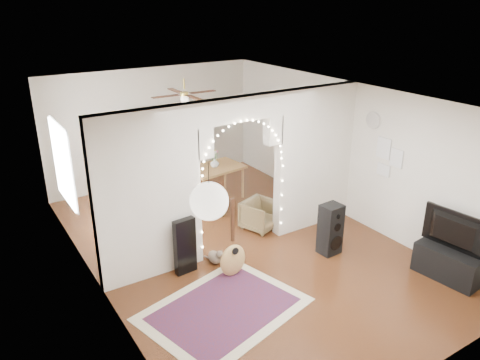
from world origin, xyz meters
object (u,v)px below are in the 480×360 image
dining_chair_right (260,215)px  dining_chair_left (213,204)px  bookcase (160,149)px  floor_speaker (330,229)px  dining_table (215,170)px  acoustic_guitar (233,248)px  media_console (447,264)px

dining_chair_right → dining_chair_left: bearing=93.7°
bookcase → floor_speaker: bearing=-70.5°
dining_table → dining_chair_right: 1.71m
bookcase → dining_chair_left: (0.22, -2.11, -0.65)m
dining_table → dining_chair_right: bearing=-95.3°
acoustic_guitar → floor_speaker: 1.82m
floor_speaker → dining_chair_right: bearing=106.1°
floor_speaker → media_console: (1.01, -1.59, -0.20)m
media_console → dining_chair_right: bearing=110.4°
acoustic_guitar → dining_table: bearing=64.4°
floor_speaker → dining_table: bearing=96.5°
dining_table → dining_chair_left: bearing=-129.6°
dining_chair_right → media_console: bearing=-82.7°
dining_table → dining_chair_left: size_ratio=2.73×
floor_speaker → dining_chair_left: floor_speaker is taller
acoustic_guitar → floor_speaker: acoustic_guitar is taller
acoustic_guitar → floor_speaker: size_ratio=1.26×
floor_speaker → dining_table: 3.11m
media_console → bookcase: 6.54m
media_console → dining_chair_left: bearing=109.5°
bookcase → dining_chair_left: bearing=-78.9°
acoustic_guitar → dining_table: acoustic_guitar is taller
bookcase → dining_chair_right: 3.27m
bookcase → dining_table: bookcase is taller
acoustic_guitar → dining_chair_left: bearing=67.1°
acoustic_guitar → dining_chair_left: 2.31m
floor_speaker → dining_chair_left: (-0.94, 2.43, -0.24)m
dining_table → dining_chair_right: dining_table is taller
media_console → dining_chair_left: (-1.96, 4.02, -0.04)m
acoustic_guitar → dining_chair_left: size_ratio=2.43×
floor_speaker → bookcase: (-1.16, 4.54, 0.41)m
dining_table → dining_chair_right: (0.04, -1.66, -0.40)m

